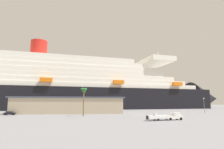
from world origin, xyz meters
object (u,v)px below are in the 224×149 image
parked_car_green_wagon (33,112)px  small_boat_on_trailer (159,117)px  street_lamp (204,103)px  palm_tree (84,93)px  parked_car_black_coupe (10,113)px  pickup_truck (174,117)px  cruise_ship (82,89)px

parked_car_green_wagon → small_boat_on_trailer: bearing=-40.9°
street_lamp → small_boat_on_trailer: bearing=-140.6°
small_boat_on_trailer → palm_tree: 32.14m
parked_car_black_coupe → street_lamp: bearing=-2.5°
pickup_truck → street_lamp: bearing=42.9°
palm_tree → parked_car_black_coupe: 34.02m
parked_car_green_wagon → parked_car_black_coupe: size_ratio=1.01×
small_boat_on_trailer → parked_car_black_coupe: size_ratio=2.05×
pickup_truck → palm_tree: palm_tree is taller
small_boat_on_trailer → parked_car_black_coupe: 62.72m
pickup_truck → parked_car_black_coupe: (-57.73, 33.40, -0.21)m
small_boat_on_trailer → parked_car_black_coupe: bearing=147.0°
parked_car_green_wagon → palm_tree: bearing=-35.7°
small_boat_on_trailer → street_lamp: size_ratio=1.19×
palm_tree → cruise_ship: bearing=89.7°
pickup_truck → parked_car_green_wagon: pickup_truck is taller
parked_car_green_wagon → parked_car_black_coupe: bearing=-154.5°
street_lamp → parked_car_green_wagon: (-80.99, 7.94, -4.12)m
parked_car_green_wagon → pickup_truck: bearing=-37.2°
palm_tree → street_lamp: size_ratio=1.47×
palm_tree → parked_car_black_coupe: size_ratio=2.53×
parked_car_green_wagon → parked_car_black_coupe: 9.37m
palm_tree → parked_car_green_wagon: bearing=144.3°
cruise_ship → parked_car_green_wagon: bearing=-110.8°
street_lamp → cruise_ship: bearing=130.7°
cruise_ship → pickup_truck: (26.61, -97.24, -15.09)m
palm_tree → parked_car_black_coupe: (-30.77, 11.98, -8.17)m
cruise_ship → parked_car_green_wagon: 65.76m
palm_tree → small_boat_on_trailer: bearing=-45.5°
small_boat_on_trailer → palm_tree: palm_tree is taller
pickup_truck → parked_car_green_wagon: (-49.28, 37.44, -0.21)m
pickup_truck → street_lamp: size_ratio=0.77×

